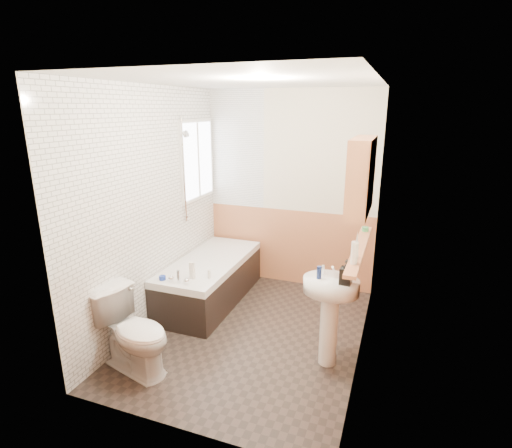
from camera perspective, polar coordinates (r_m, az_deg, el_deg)
The scene contains 26 objects.
floor at distance 4.34m, azimuth -0.71°, elevation -15.26°, with size 2.80×2.80×0.00m, color black.
ceiling at distance 3.71m, azimuth -0.85°, elevation 19.80°, with size 2.80×2.80×0.00m, color white.
wall_back at distance 5.15m, azimuth 4.86°, elevation 4.77°, with size 2.20×0.02×2.50m, color beige.
wall_front at distance 2.64m, azimuth -11.83°, elevation -6.84°, with size 2.20×0.02×2.50m, color beige.
wall_left at distance 4.35m, azimuth -14.57°, elevation 2.16°, with size 0.02×2.80×2.50m, color beige.
wall_right at distance 3.61m, azimuth 15.92°, elevation -0.81°, with size 0.02×2.80×2.50m, color beige.
wainscot_right at distance 3.89m, azimuth 14.72°, elevation -11.39°, with size 0.01×2.80×1.00m, color #C77C51.
wainscot_front at distance 3.03m, azimuth -10.73°, elevation -19.86°, with size 2.20×0.01×1.00m, color #C77C51.
wainscot_back at distance 5.33m, azimuth 4.61°, elevation -3.20°, with size 2.20×0.01×1.00m, color #C77C51.
tile_cladding_left at distance 4.34m, azimuth -14.33°, elevation 2.14°, with size 0.01×2.80×2.50m, color white.
tile_return_back at distance 5.28m, azimuth -2.80°, elevation 10.60°, with size 0.75×0.01×1.50m, color white.
window at distance 5.05m, azimuth -8.32°, elevation 9.04°, with size 0.03×0.79×0.99m.
bathtub at distance 4.91m, azimuth -6.53°, elevation -7.81°, with size 0.70×1.62×0.67m.
shower_riser at distance 4.71m, azimuth -10.22°, elevation 8.83°, with size 0.11×0.08×1.22m.
toilet at distance 3.80m, azimuth -17.06°, elevation -14.57°, with size 0.42×0.75×0.74m, color white.
sink at distance 3.67m, azimuth 10.53°, elevation -11.15°, with size 0.49×0.40×0.95m.
pine_shelf at distance 3.63m, azimuth 14.55°, elevation -3.44°, with size 0.10×1.33×0.03m, color #C77C51.
medicine_cabinet at distance 3.42m, azimuth 14.76°, elevation 6.61°, with size 0.18×0.69×0.63m.
foam_can at distance 3.20m, azimuth 13.89°, elevation -4.04°, with size 0.06×0.06×0.18m, color silver.
green_bottle at distance 3.32m, azimuth 14.19°, elevation -2.88°, with size 0.05×0.05×0.23m, color silver.
black_jar at distance 4.09m, azimuth 15.35°, elevation -0.70°, with size 0.06×0.06×0.04m, color #388447.
soap_bottle at distance 3.47m, azimuth 12.69°, elevation -7.61°, with size 0.10×0.21×0.10m, color black.
clear_bottle at distance 3.53m, azimuth 9.01°, elevation -6.86°, with size 0.04×0.04×0.11m, color navy.
blue_gel at distance 4.28m, azimuth -9.12°, elevation -6.59°, with size 0.05×0.03×0.18m, color silver.
cream_jar at distance 4.35m, azimuth -13.23°, elevation -7.49°, with size 0.07×0.07×0.04m, color #19339E.
orange_bottle at distance 4.29m, azimuth -6.73°, elevation -7.12°, with size 0.03×0.03×0.09m, color silver.
Camera 1 is at (1.33, -3.46, 2.27)m, focal length 28.00 mm.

